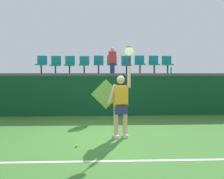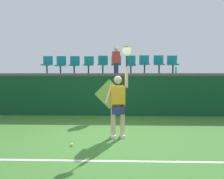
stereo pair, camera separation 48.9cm
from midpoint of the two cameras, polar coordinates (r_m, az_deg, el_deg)
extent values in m
plane|color=#3D752D|center=(6.21, 0.11, -12.50)|extent=(40.00, 40.00, 0.00)
cube|color=#0F4223|center=(9.31, 0.70, -1.67)|extent=(12.29, 0.20, 1.69)
cube|color=#56565B|center=(10.46, 0.83, 3.92)|extent=(12.29, 2.49, 0.12)
cube|color=white|center=(4.66, -0.51, -18.21)|extent=(11.06, 0.08, 0.01)
cube|color=white|center=(6.21, 2.62, -12.11)|extent=(0.16, 0.28, 0.08)
cube|color=white|center=(6.26, 5.01, -12.00)|extent=(0.16, 0.28, 0.08)
cylinder|color=#DBAD84|center=(6.11, 2.63, -8.49)|extent=(0.13, 0.13, 0.89)
cylinder|color=#DBAD84|center=(6.16, 5.04, -8.39)|extent=(0.13, 0.13, 0.89)
cube|color=navy|center=(6.07, 3.85, -5.10)|extent=(0.39, 0.27, 0.28)
cube|color=orange|center=(6.02, 3.87, -1.71)|extent=(0.41, 0.28, 0.56)
sphere|color=#DBAD84|center=(5.99, 3.89, 2.58)|extent=(0.22, 0.22, 0.22)
cylinder|color=#DBAD84|center=(5.97, 1.61, -1.16)|extent=(0.27, 0.13, 0.55)
cylinder|color=#DBAD84|center=(6.04, 6.13, 3.24)|extent=(0.09, 0.09, 0.58)
cylinder|color=black|center=(6.05, 6.16, 7.41)|extent=(0.03, 0.03, 0.30)
torus|color=gold|center=(6.08, 6.18, 10.05)|extent=(0.28, 0.07, 0.28)
ellipsoid|color=silver|center=(6.08, 6.18, 10.05)|extent=(0.24, 0.05, 0.24)
sphere|color=#D1E533|center=(5.56, -7.98, -14.17)|extent=(0.07, 0.07, 0.07)
cylinder|color=#26B272|center=(9.82, 17.78, 4.85)|extent=(0.07, 0.07, 0.27)
cylinder|color=#38383D|center=(10.30, -15.39, 5.11)|extent=(0.07, 0.07, 0.36)
cube|color=#147F89|center=(10.30, -15.41, 6.24)|extent=(0.44, 0.42, 0.05)
cube|color=#147F89|center=(10.50, -15.13, 7.40)|extent=(0.44, 0.04, 0.39)
cylinder|color=#38383D|center=(10.13, -12.00, 5.09)|extent=(0.07, 0.07, 0.33)
cube|color=#147F89|center=(10.14, -12.02, 6.15)|extent=(0.44, 0.42, 0.05)
cube|color=#147F89|center=(10.33, -11.78, 7.40)|extent=(0.44, 0.04, 0.41)
cylinder|color=#38383D|center=(10.00, -8.49, 5.18)|extent=(0.07, 0.07, 0.34)
cube|color=#147F89|center=(10.01, -8.50, 6.28)|extent=(0.44, 0.42, 0.05)
cube|color=#147F89|center=(10.21, -8.32, 7.51)|extent=(0.44, 0.04, 0.40)
cylinder|color=#38383D|center=(9.91, -4.76, 5.26)|extent=(0.07, 0.07, 0.35)
cube|color=#147F89|center=(9.91, -4.77, 6.41)|extent=(0.44, 0.42, 0.05)
cube|color=#147F89|center=(10.11, -4.65, 7.59)|extent=(0.44, 0.04, 0.38)
cylinder|color=#38383D|center=(9.85, -1.01, 5.32)|extent=(0.07, 0.07, 0.36)
cube|color=#147F89|center=(9.86, -1.01, 6.53)|extent=(0.44, 0.42, 0.05)
cube|color=#147F89|center=(10.06, -0.96, 7.74)|extent=(0.44, 0.04, 0.39)
cylinder|color=#38383D|center=(9.84, 2.54, 5.30)|extent=(0.07, 0.07, 0.36)
cube|color=#147F89|center=(9.85, 2.54, 6.48)|extent=(0.44, 0.42, 0.05)
cube|color=#147F89|center=(10.05, 2.53, 7.70)|extent=(0.44, 0.04, 0.40)
cylinder|color=#38383D|center=(9.87, 6.36, 5.21)|extent=(0.07, 0.07, 0.34)
cube|color=#147F89|center=(9.88, 6.37, 6.33)|extent=(0.44, 0.42, 0.05)
cube|color=#147F89|center=(10.08, 6.29, 7.62)|extent=(0.44, 0.04, 0.42)
cylinder|color=#38383D|center=(9.94, 9.91, 5.28)|extent=(0.07, 0.07, 0.38)
cube|color=#147F89|center=(9.95, 9.93, 6.51)|extent=(0.44, 0.42, 0.05)
cube|color=#147F89|center=(10.15, 9.79, 7.71)|extent=(0.44, 0.04, 0.39)
cylinder|color=#38383D|center=(10.05, 13.60, 5.20)|extent=(0.07, 0.07, 0.37)
cube|color=#147F89|center=(10.06, 13.62, 6.39)|extent=(0.44, 0.42, 0.05)
cube|color=#147F89|center=(10.26, 13.42, 7.59)|extent=(0.44, 0.04, 0.39)
cylinder|color=#38383D|center=(10.20, 16.99, 5.11)|extent=(0.07, 0.07, 0.36)
cube|color=#147F89|center=(10.20, 17.01, 6.27)|extent=(0.44, 0.42, 0.05)
cube|color=#147F89|center=(10.40, 16.76, 7.44)|extent=(0.44, 0.04, 0.39)
cylinder|color=navy|center=(9.47, 2.57, 5.57)|extent=(0.20, 0.20, 0.43)
cube|color=red|center=(9.50, 2.58, 8.39)|extent=(0.34, 0.20, 0.50)
sphere|color=#DBAD84|center=(9.53, 2.58, 10.43)|extent=(0.18, 0.18, 0.18)
cube|color=#0F4223|center=(9.32, 0.80, -6.89)|extent=(0.90, 0.01, 0.00)
plane|color=#8CC64C|center=(9.19, 0.81, -1.21)|extent=(1.27, 0.00, 1.27)
camera|label=1|loc=(0.24, -88.04, 0.14)|focal=34.92mm
camera|label=2|loc=(0.24, 91.96, -0.14)|focal=34.92mm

